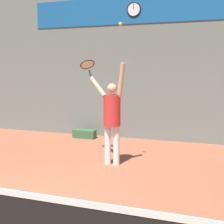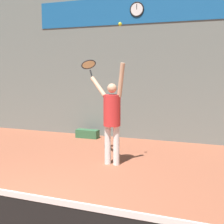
{
  "view_description": "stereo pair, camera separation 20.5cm",
  "coord_description": "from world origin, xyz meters",
  "px_view_note": "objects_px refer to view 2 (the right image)",
  "views": [
    {
      "loc": [
        2.59,
        -3.17,
        1.95
      ],
      "look_at": [
        0.5,
        2.82,
        1.11
      ],
      "focal_mm": 50.0,
      "sensor_mm": 36.0,
      "label": 1
    },
    {
      "loc": [
        2.78,
        -3.1,
        1.95
      ],
      "look_at": [
        0.5,
        2.82,
        1.11
      ],
      "focal_mm": 50.0,
      "sensor_mm": 36.0,
      "label": 2
    }
  ],
  "objects_px": {
    "tennis_ball": "(120,24)",
    "scoreboard_clock": "(137,9)",
    "equipment_bag": "(87,134)",
    "tennis_player": "(112,114)",
    "tennis_racket": "(89,65)"
  },
  "relations": [
    {
      "from": "scoreboard_clock",
      "to": "tennis_racket",
      "type": "distance_m",
      "value": 2.63
    },
    {
      "from": "scoreboard_clock",
      "to": "tennis_ball",
      "type": "distance_m",
      "value": 2.85
    },
    {
      "from": "tennis_player",
      "to": "equipment_bag",
      "type": "xyz_separation_m",
      "value": [
        -1.61,
        2.17,
        -0.94
      ]
    },
    {
      "from": "scoreboard_clock",
      "to": "equipment_bag",
      "type": "distance_m",
      "value": 3.78
    },
    {
      "from": "equipment_bag",
      "to": "tennis_player",
      "type": "bearing_deg",
      "value": -53.53
    },
    {
      "from": "tennis_ball",
      "to": "equipment_bag",
      "type": "bearing_deg",
      "value": 128.42
    },
    {
      "from": "tennis_player",
      "to": "tennis_racket",
      "type": "xyz_separation_m",
      "value": [
        -0.75,
        0.5,
        1.02
      ]
    },
    {
      "from": "tennis_racket",
      "to": "equipment_bag",
      "type": "bearing_deg",
      "value": 117.12
    },
    {
      "from": "tennis_ball",
      "to": "scoreboard_clock",
      "type": "bearing_deg",
      "value": 100.04
    },
    {
      "from": "tennis_racket",
      "to": "tennis_player",
      "type": "bearing_deg",
      "value": -33.74
    },
    {
      "from": "equipment_bag",
      "to": "scoreboard_clock",
      "type": "bearing_deg",
      "value": 16.31
    },
    {
      "from": "tennis_ball",
      "to": "equipment_bag",
      "type": "distance_m",
      "value": 4.01
    },
    {
      "from": "scoreboard_clock",
      "to": "equipment_bag",
      "type": "relative_size",
      "value": 0.61
    },
    {
      "from": "tennis_player",
      "to": "equipment_bag",
      "type": "height_order",
      "value": "tennis_player"
    },
    {
      "from": "tennis_player",
      "to": "tennis_racket",
      "type": "bearing_deg",
      "value": 146.26
    }
  ]
}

